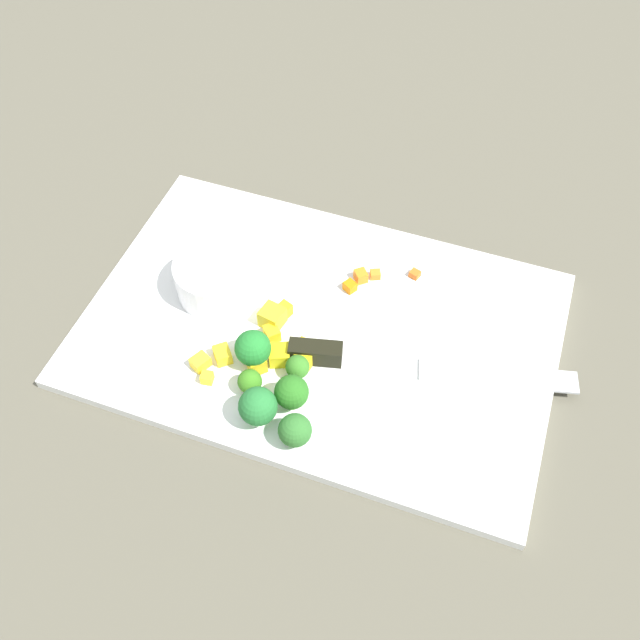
# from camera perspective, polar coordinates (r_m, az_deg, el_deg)

# --- Properties ---
(ground_plane) EXTENTS (4.00, 4.00, 0.00)m
(ground_plane) POSITION_cam_1_polar(r_m,az_deg,el_deg) (0.76, -0.00, -0.99)
(ground_plane) COLOR #575445
(cutting_board) EXTENTS (0.50, 0.33, 0.01)m
(cutting_board) POSITION_cam_1_polar(r_m,az_deg,el_deg) (0.76, -0.00, -0.72)
(cutting_board) COLOR white
(cutting_board) RESTS_ON ground_plane
(prep_bowl) EXTENTS (0.09, 0.09, 0.04)m
(prep_bowl) POSITION_cam_1_polar(r_m,az_deg,el_deg) (0.77, -8.50, 3.43)
(prep_bowl) COLOR white
(prep_bowl) RESTS_ON cutting_board
(chef_knife) EXTENTS (0.29, 0.09, 0.02)m
(chef_knife) POSITION_cam_1_polar(r_m,az_deg,el_deg) (0.72, 4.58, -3.23)
(chef_knife) COLOR silver
(chef_knife) RESTS_ON cutting_board
(carrot_dice_0) EXTENTS (0.02, 0.02, 0.01)m
(carrot_dice_0) POSITION_cam_1_polar(r_m,az_deg,el_deg) (0.79, 3.33, 3.59)
(carrot_dice_0) COLOR orange
(carrot_dice_0) RESTS_ON cutting_board
(carrot_dice_1) EXTENTS (0.01, 0.01, 0.01)m
(carrot_dice_1) POSITION_cam_1_polar(r_m,az_deg,el_deg) (0.79, 4.51, 3.71)
(carrot_dice_1) COLOR orange
(carrot_dice_1) RESTS_ON cutting_board
(carrot_dice_2) EXTENTS (0.01, 0.01, 0.01)m
(carrot_dice_2) POSITION_cam_1_polar(r_m,az_deg,el_deg) (0.80, 7.71, 3.72)
(carrot_dice_2) COLOR orange
(carrot_dice_2) RESTS_ON cutting_board
(carrot_dice_3) EXTENTS (0.02, 0.02, 0.01)m
(carrot_dice_3) POSITION_cam_1_polar(r_m,az_deg,el_deg) (0.78, 2.45, 2.74)
(carrot_dice_3) COLOR orange
(carrot_dice_3) RESTS_ON cutting_board
(pepper_dice_0) EXTENTS (0.03, 0.03, 0.02)m
(pepper_dice_0) POSITION_cam_1_polar(r_m,az_deg,el_deg) (0.72, -5.23, -3.41)
(pepper_dice_0) COLOR yellow
(pepper_dice_0) RESTS_ON cutting_board
(pepper_dice_1) EXTENTS (0.02, 0.03, 0.01)m
(pepper_dice_1) POSITION_cam_1_polar(r_m,az_deg,el_deg) (0.73, -7.92, -2.81)
(pepper_dice_1) COLOR yellow
(pepper_dice_1) RESTS_ON cutting_board
(pepper_dice_2) EXTENTS (0.01, 0.01, 0.01)m
(pepper_dice_2) POSITION_cam_1_polar(r_m,az_deg,el_deg) (0.72, -9.15, -4.65)
(pepper_dice_2) COLOR yellow
(pepper_dice_2) RESTS_ON cutting_board
(pepper_dice_3) EXTENTS (0.03, 0.03, 0.02)m
(pepper_dice_3) POSITION_cam_1_polar(r_m,az_deg,el_deg) (0.72, -3.31, -2.87)
(pepper_dice_3) COLOR yellow
(pepper_dice_3) RESTS_ON cutting_board
(pepper_dice_4) EXTENTS (0.02, 0.02, 0.02)m
(pepper_dice_4) POSITION_cam_1_polar(r_m,az_deg,el_deg) (0.75, -3.04, 0.62)
(pepper_dice_4) COLOR yellow
(pepper_dice_4) RESTS_ON cutting_board
(pepper_dice_5) EXTENTS (0.03, 0.03, 0.02)m
(pepper_dice_5) POSITION_cam_1_polar(r_m,az_deg,el_deg) (0.75, -3.89, 0.25)
(pepper_dice_5) COLOR yellow
(pepper_dice_5) RESTS_ON cutting_board
(pepper_dice_6) EXTENTS (0.03, 0.03, 0.02)m
(pepper_dice_6) POSITION_cam_1_polar(r_m,az_deg,el_deg) (0.72, -1.53, -2.66)
(pepper_dice_6) COLOR yellow
(pepper_dice_6) RESTS_ON cutting_board
(pepper_dice_7) EXTENTS (0.02, 0.02, 0.01)m
(pepper_dice_7) POSITION_cam_1_polar(r_m,az_deg,el_deg) (0.73, -9.69, -3.40)
(pepper_dice_7) COLOR yellow
(pepper_dice_7) RESTS_ON cutting_board
(pepper_dice_8) EXTENTS (0.02, 0.02, 0.01)m
(pepper_dice_8) POSITION_cam_1_polar(r_m,az_deg,el_deg) (0.74, -3.92, -1.09)
(pepper_dice_8) COLOR yellow
(pepper_dice_8) RESTS_ON cutting_board
(broccoli_floret_0) EXTENTS (0.03, 0.03, 0.04)m
(broccoli_floret_0) POSITION_cam_1_polar(r_m,az_deg,el_deg) (0.68, -2.33, -5.91)
(broccoli_floret_0) COLOR #81B866
(broccoli_floret_0) RESTS_ON cutting_board
(broccoli_floret_1) EXTENTS (0.04, 0.04, 0.04)m
(broccoli_floret_1) POSITION_cam_1_polar(r_m,az_deg,el_deg) (0.71, -5.47, -2.32)
(broccoli_floret_1) COLOR #94BE59
(broccoli_floret_1) RESTS_ON cutting_board
(broccoli_floret_2) EXTENTS (0.04, 0.04, 0.05)m
(broccoli_floret_2) POSITION_cam_1_polar(r_m,az_deg,el_deg) (0.67, -5.06, -7.03)
(broccoli_floret_2) COLOR #89C355
(broccoli_floret_2) RESTS_ON cutting_board
(broccoli_floret_3) EXTENTS (0.03, 0.03, 0.04)m
(broccoli_floret_3) POSITION_cam_1_polar(r_m,az_deg,el_deg) (0.66, -2.05, -8.96)
(broccoli_floret_3) COLOR #90C062
(broccoli_floret_3) RESTS_ON cutting_board
(broccoli_floret_4) EXTENTS (0.02, 0.02, 0.03)m
(broccoli_floret_4) POSITION_cam_1_polar(r_m,az_deg,el_deg) (0.70, -1.67, -3.89)
(broccoli_floret_4) COLOR #82C354
(broccoli_floret_4) RESTS_ON cutting_board
(broccoli_floret_5) EXTENTS (0.02, 0.02, 0.03)m
(broccoli_floret_5) POSITION_cam_1_polar(r_m,az_deg,el_deg) (0.70, -5.72, -5.00)
(broccoli_floret_5) COLOR #93C165
(broccoli_floret_5) RESTS_ON cutting_board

